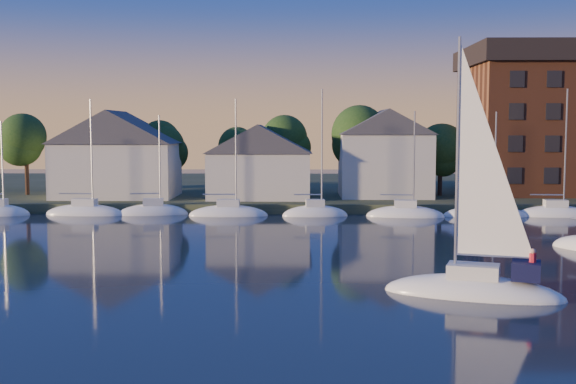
{
  "coord_description": "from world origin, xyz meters",
  "views": [
    {
      "loc": [
        -1.67,
        -22.29,
        8.69
      ],
      "look_at": [
        -2.33,
        22.0,
        4.77
      ],
      "focal_mm": 45.0,
      "sensor_mm": 36.0,
      "label": 1
    }
  ],
  "objects_px": {
    "clubhouse_west": "(117,153)",
    "clubhouse_centre": "(259,161)",
    "hero_sailboat": "(476,284)",
    "clubhouse_east": "(385,152)"
  },
  "relations": [
    {
      "from": "clubhouse_west",
      "to": "hero_sailboat",
      "type": "xyz_separation_m",
      "value": [
        29.55,
        -43.29,
        -5.33
      ]
    },
    {
      "from": "clubhouse_centre",
      "to": "clubhouse_east",
      "type": "height_order",
      "value": "clubhouse_east"
    },
    {
      "from": "hero_sailboat",
      "to": "clubhouse_east",
      "type": "bearing_deg",
      "value": -72.07
    },
    {
      "from": "clubhouse_centre",
      "to": "clubhouse_east",
      "type": "bearing_deg",
      "value": 8.13
    },
    {
      "from": "hero_sailboat",
      "to": "clubhouse_west",
      "type": "bearing_deg",
      "value": -37.17
    },
    {
      "from": "clubhouse_centre",
      "to": "hero_sailboat",
      "type": "distance_m",
      "value": 44.63
    },
    {
      "from": "clubhouse_west",
      "to": "clubhouse_centre",
      "type": "bearing_deg",
      "value": -3.58
    },
    {
      "from": "clubhouse_west",
      "to": "clubhouse_east",
      "type": "distance_m",
      "value": 30.02
    },
    {
      "from": "clubhouse_centre",
      "to": "hero_sailboat",
      "type": "height_order",
      "value": "hero_sailboat"
    },
    {
      "from": "clubhouse_east",
      "to": "clubhouse_centre",
      "type": "bearing_deg",
      "value": -171.87
    }
  ]
}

